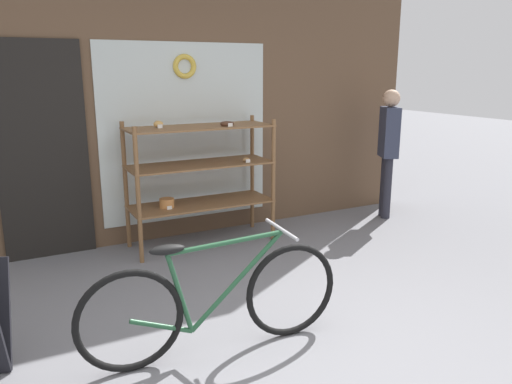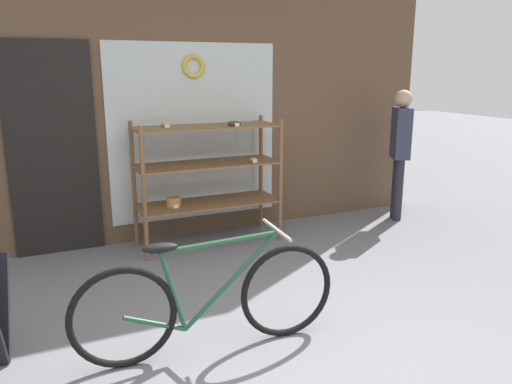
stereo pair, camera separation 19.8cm
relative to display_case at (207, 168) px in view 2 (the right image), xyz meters
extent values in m
plane|color=slate|center=(-0.20, -2.58, -0.81)|extent=(30.00, 30.00, 0.00)
cube|color=brown|center=(-0.20, 0.41, 1.02)|extent=(6.32, 0.08, 3.67)
cube|color=silver|center=(0.00, 0.37, 0.34)|extent=(1.88, 0.02, 1.90)
cube|color=black|center=(-1.46, 0.36, 0.24)|extent=(0.84, 0.03, 2.10)
torus|color=gold|center=(0.00, 0.35, 1.04)|extent=(0.26, 0.06, 0.26)
cylinder|color=brown|center=(-0.72, -0.25, -0.16)|extent=(0.04, 0.04, 1.32)
cylinder|color=brown|center=(0.74, -0.25, -0.16)|extent=(0.04, 0.04, 1.32)
cylinder|color=brown|center=(-0.72, 0.25, -0.16)|extent=(0.04, 0.04, 1.32)
cylinder|color=brown|center=(0.74, 0.25, -0.16)|extent=(0.04, 0.04, 1.32)
cube|color=brown|center=(0.01, 0.00, -0.37)|extent=(1.50, 0.54, 0.02)
cube|color=brown|center=(0.01, 0.00, 0.05)|extent=(1.50, 0.54, 0.02)
cube|color=brown|center=(0.01, 0.00, 0.43)|extent=(1.50, 0.54, 0.02)
torus|color=#4C2D1E|center=(0.27, -0.10, 0.47)|extent=(0.14, 0.14, 0.04)
cube|color=white|center=(0.27, -0.18, 0.46)|extent=(0.05, 0.00, 0.04)
ellipsoid|color=#AD7F4C|center=(0.47, -0.14, 0.08)|extent=(0.07, 0.06, 0.05)
cube|color=white|center=(0.47, -0.18, 0.07)|extent=(0.05, 0.00, 0.04)
cylinder|color=#C67F42|center=(-0.37, -0.01, -0.32)|extent=(0.15, 0.15, 0.09)
cube|color=white|center=(-0.37, -0.09, -0.35)|extent=(0.05, 0.00, 0.04)
ellipsoid|color=tan|center=(-0.40, 0.07, 0.48)|extent=(0.10, 0.08, 0.07)
cube|color=white|center=(-0.40, 0.01, 0.46)|extent=(0.05, 0.00, 0.04)
torus|color=black|center=(-1.24, -1.99, -0.48)|extent=(0.67, 0.09, 0.67)
torus|color=black|center=(-0.14, -2.07, -0.48)|extent=(0.67, 0.09, 0.67)
cylinder|color=#235133|center=(-0.54, -2.04, -0.34)|extent=(0.66, 0.08, 0.61)
cylinder|color=#235133|center=(-0.61, -2.03, -0.06)|extent=(0.77, 0.09, 0.07)
cylinder|color=#235133|center=(-0.92, -2.01, -0.36)|extent=(0.17, 0.04, 0.55)
cylinder|color=#235133|center=(-1.05, -2.00, -0.55)|extent=(0.40, 0.06, 0.18)
ellipsoid|color=black|center=(-0.99, -2.00, -0.05)|extent=(0.23, 0.11, 0.06)
cylinder|color=#B2B2B7|center=(-0.22, -2.06, -0.02)|extent=(0.06, 0.46, 0.02)
cylinder|color=#282833|center=(2.40, -0.19, -0.43)|extent=(0.11, 0.11, 0.77)
cylinder|color=#282833|center=(2.44, -0.09, -0.43)|extent=(0.11, 0.11, 0.77)
cube|color=#33384C|center=(2.42, -0.14, 0.26)|extent=(0.30, 0.37, 0.61)
sphere|color=tan|center=(2.42, -0.14, 0.67)|extent=(0.21, 0.21, 0.21)
camera|label=1|loc=(-1.83, -4.78, 1.01)|focal=35.00mm
camera|label=2|loc=(-1.65, -4.87, 1.01)|focal=35.00mm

